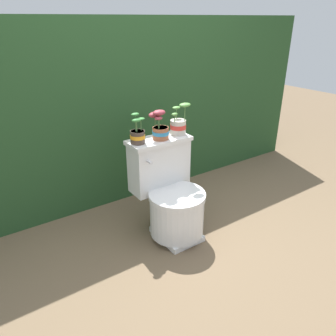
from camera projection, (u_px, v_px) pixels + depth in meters
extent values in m
plane|color=brown|center=(176.00, 234.00, 2.60)|extent=(12.00, 12.00, 0.00)
cube|color=#234723|center=(111.00, 108.00, 3.07)|extent=(4.21, 0.66, 1.58)
cube|color=silver|center=(177.00, 234.00, 2.57)|extent=(0.29, 0.35, 0.04)
cylinder|color=silver|center=(177.00, 215.00, 2.49)|extent=(0.41, 0.41, 0.30)
cylinder|color=silver|center=(177.00, 195.00, 2.42)|extent=(0.43, 0.43, 0.04)
cube|color=silver|center=(159.00, 166.00, 2.54)|extent=(0.46, 0.19, 0.38)
cube|color=silver|center=(159.00, 140.00, 2.45)|extent=(0.49, 0.22, 0.03)
cylinder|color=silver|center=(149.00, 162.00, 2.31)|extent=(0.02, 0.05, 0.02)
cylinder|color=#47382D|center=(138.00, 137.00, 2.34)|extent=(0.11, 0.11, 0.09)
cylinder|color=orange|center=(138.00, 136.00, 2.33)|extent=(0.11, 0.11, 0.03)
cylinder|color=#332319|center=(137.00, 132.00, 2.32)|extent=(0.10, 0.10, 0.01)
cylinder|color=#4C753D|center=(137.00, 127.00, 2.28)|extent=(0.01, 0.01, 0.08)
ellipsoid|color=#387F38|center=(136.00, 120.00, 2.26)|extent=(0.07, 0.05, 0.03)
cylinder|color=#4C753D|center=(136.00, 123.00, 2.29)|extent=(0.01, 0.01, 0.11)
ellipsoid|color=#387F38|center=(135.00, 114.00, 2.27)|extent=(0.06, 0.04, 0.02)
cylinder|color=#4C753D|center=(141.00, 125.00, 2.31)|extent=(0.01, 0.01, 0.08)
ellipsoid|color=#387F38|center=(141.00, 119.00, 2.29)|extent=(0.06, 0.04, 0.02)
cylinder|color=#9E5638|center=(161.00, 133.00, 2.42)|extent=(0.12, 0.12, 0.09)
cylinder|color=#2D84BC|center=(161.00, 133.00, 2.42)|extent=(0.12, 0.12, 0.03)
cylinder|color=#332319|center=(161.00, 128.00, 2.40)|extent=(0.11, 0.11, 0.01)
cylinder|color=#4C753D|center=(159.00, 121.00, 2.37)|extent=(0.01, 0.01, 0.10)
ellipsoid|color=#93333D|center=(159.00, 113.00, 2.34)|extent=(0.10, 0.07, 0.04)
cylinder|color=#4C753D|center=(155.00, 122.00, 2.39)|extent=(0.01, 0.01, 0.08)
ellipsoid|color=#93333D|center=(155.00, 115.00, 2.37)|extent=(0.10, 0.07, 0.04)
cylinder|color=#4C753D|center=(159.00, 124.00, 2.35)|extent=(0.01, 0.01, 0.07)
ellipsoid|color=#93333D|center=(159.00, 118.00, 2.33)|extent=(0.06, 0.04, 0.02)
cylinder|color=beige|center=(178.00, 127.00, 2.51)|extent=(0.12, 0.12, 0.11)
cylinder|color=red|center=(178.00, 126.00, 2.51)|extent=(0.12, 0.12, 0.03)
cylinder|color=#332319|center=(178.00, 121.00, 2.49)|extent=(0.11, 0.11, 0.01)
cylinder|color=#4C753D|center=(185.00, 113.00, 2.46)|extent=(0.01, 0.01, 0.11)
ellipsoid|color=#569342|center=(185.00, 105.00, 2.43)|extent=(0.09, 0.07, 0.03)
cylinder|color=#4C753D|center=(175.00, 118.00, 2.44)|extent=(0.01, 0.01, 0.05)
ellipsoid|color=#569342|center=(175.00, 114.00, 2.43)|extent=(0.05, 0.04, 0.02)
cylinder|color=#4C753D|center=(176.00, 113.00, 2.52)|extent=(0.01, 0.01, 0.08)
ellipsoid|color=#569342|center=(176.00, 108.00, 2.50)|extent=(0.07, 0.05, 0.02)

